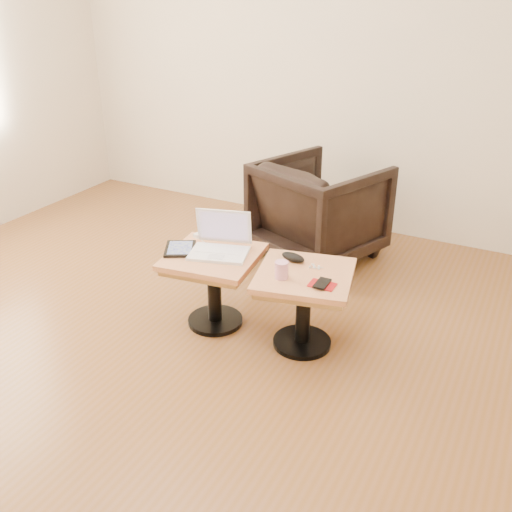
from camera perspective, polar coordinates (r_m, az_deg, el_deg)
The scene contains 11 objects.
room_shell at distance 2.65m, azimuth -12.29°, elevation 14.76°, with size 4.52×4.52×2.71m.
side_table_left at distance 3.26m, azimuth -4.26°, elevation -1.60°, with size 0.56×0.56×0.45m.
side_table_right at distance 3.06m, azimuth 4.82°, elevation -3.55°, with size 0.59×0.59×0.45m.
laptop at distance 3.21m, azimuth -3.57°, elevation 1.17°, with size 0.38×0.34×0.23m.
tablet at distance 3.27m, azimuth -7.60°, elevation 0.73°, with size 0.25×0.27×0.02m.
charging_adapter at distance 3.42m, azimuth -5.87°, elevation 2.06°, with size 0.04×0.04×0.02m, color white.
glasses_case at distance 3.12m, azimuth 3.73°, elevation -0.12°, with size 0.14×0.06×0.05m, color black.
striped_cup at distance 2.93m, azimuth 2.57°, elevation -1.40°, with size 0.07×0.07×0.09m, color #C03473.
earbuds_tangle at distance 3.06m, azimuth 5.92°, elevation -1.08°, with size 0.07×0.05×0.01m.
phone_on_sleeve at distance 2.89m, azimuth 6.63°, elevation -2.81°, with size 0.13×0.12×0.02m.
armchair at distance 4.11m, azimuth 6.34°, elevation 4.62°, with size 0.76×0.78×0.71m, color black.
Camera 1 is at (1.67, -2.00, 1.84)m, focal length 40.00 mm.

